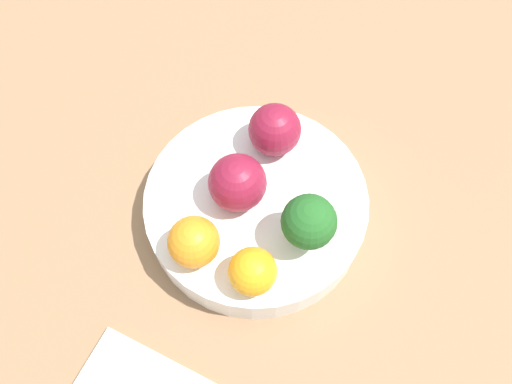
{
  "coord_description": "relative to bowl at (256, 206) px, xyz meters",
  "views": [
    {
      "loc": [
        -0.01,
        0.22,
        0.48
      ],
      "look_at": [
        0.0,
        0.0,
        0.07
      ],
      "focal_mm": 35.0,
      "sensor_mm": 36.0,
      "label": 1
    }
  ],
  "objects": [
    {
      "name": "orange_front",
      "position": [
        0.0,
        0.08,
        0.04
      ],
      "size": [
        0.04,
        0.04,
        0.04
      ],
      "color": "orange",
      "rests_on": "bowl"
    },
    {
      "name": "apple_red",
      "position": [
        0.02,
        -0.0,
        0.05
      ],
      "size": [
        0.05,
        0.05,
        0.05
      ],
      "color": "maroon",
      "rests_on": "bowl"
    },
    {
      "name": "table_surface",
      "position": [
        0.0,
        0.0,
        -0.03
      ],
      "size": [
        1.2,
        1.2,
        0.02
      ],
      "color": "#936D4C",
      "rests_on": "ground_plane"
    },
    {
      "name": "bowl",
      "position": [
        0.0,
        0.0,
        0.0
      ],
      "size": [
        0.22,
        0.22,
        0.04
      ],
      "color": "white",
      "rests_on": "table_surface"
    },
    {
      "name": "ground_plane",
      "position": [
        0.0,
        0.0,
        -0.04
      ],
      "size": [
        6.0,
        6.0,
        0.0
      ],
      "primitive_type": "plane",
      "color": "gray"
    },
    {
      "name": "apple_green",
      "position": [
        -0.02,
        -0.06,
        0.05
      ],
      "size": [
        0.05,
        0.05,
        0.05
      ],
      "color": "maroon",
      "rests_on": "bowl"
    },
    {
      "name": "orange_back",
      "position": [
        0.05,
        0.06,
        0.04
      ],
      "size": [
        0.05,
        0.05,
        0.05
      ],
      "color": "orange",
      "rests_on": "bowl"
    },
    {
      "name": "broccoli",
      "position": [
        -0.05,
        0.04,
        0.06
      ],
      "size": [
        0.05,
        0.05,
        0.06
      ],
      "color": "#99C17A",
      "rests_on": "bowl"
    }
  ]
}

